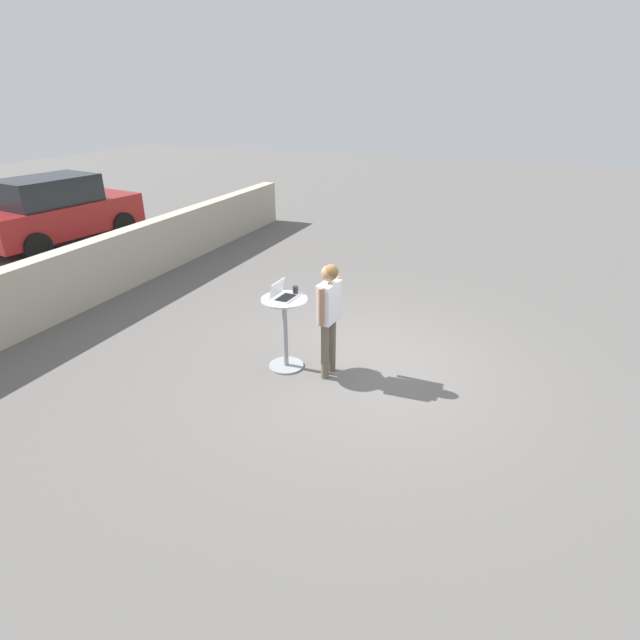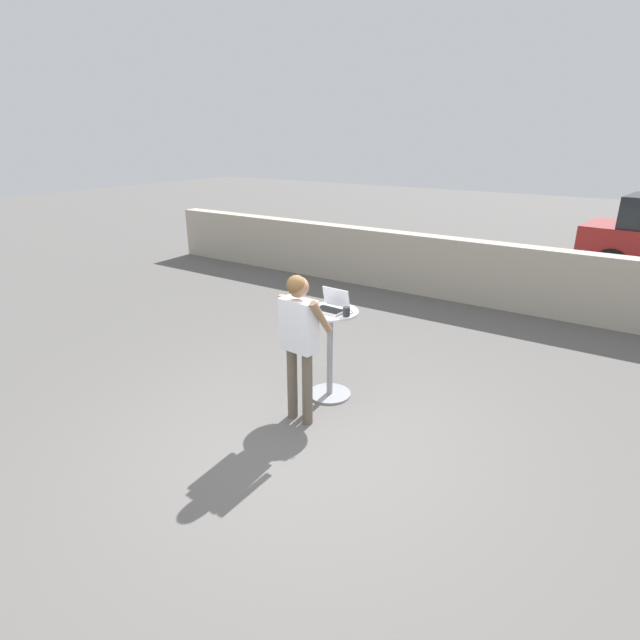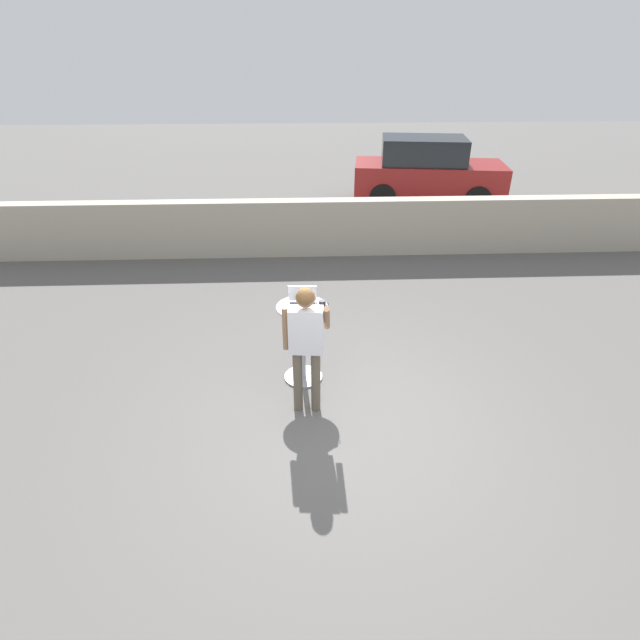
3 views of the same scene
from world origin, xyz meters
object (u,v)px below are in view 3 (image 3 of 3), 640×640
(laptop, at_px, (302,302))
(coffee_mug, at_px, (322,304))
(standing_person, at_px, (306,336))
(parked_car_near_street, at_px, (427,171))
(cafe_table, at_px, (303,337))

(laptop, height_order, coffee_mug, laptop)
(laptop, bearing_deg, coffee_mug, -18.63)
(standing_person, relative_size, parked_car_near_street, 0.39)
(laptop, distance_m, coffee_mug, 0.26)
(cafe_table, bearing_deg, coffee_mug, -12.89)
(cafe_table, distance_m, standing_person, 0.76)
(cafe_table, xyz_separation_m, laptop, (0.00, 0.03, 0.49))
(cafe_table, xyz_separation_m, parked_car_near_street, (3.46, 8.12, 0.24))
(coffee_mug, relative_size, parked_car_near_street, 0.03)
(cafe_table, distance_m, coffee_mug, 0.55)
(coffee_mug, bearing_deg, laptop, 161.37)
(cafe_table, xyz_separation_m, standing_person, (0.04, -0.64, 0.40))
(cafe_table, height_order, coffee_mug, coffee_mug)
(standing_person, bearing_deg, coffee_mug, 70.24)
(laptop, distance_m, parked_car_near_street, 8.80)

